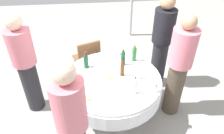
{
  "coord_description": "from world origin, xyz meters",
  "views": [
    {
      "loc": [
        -2.35,
        0.24,
        2.68
      ],
      "look_at": [
        0.0,
        0.0,
        0.93
      ],
      "focal_mm": 34.95,
      "sensor_mm": 36.0,
      "label": 1
    }
  ],
  "objects_px": {
    "plate_east": "(141,66)",
    "person_left": "(25,64)",
    "plate_inner": "(110,80)",
    "bottle_green_north": "(134,53)",
    "wine_glass_near": "(116,48)",
    "bottle_clear_right": "(135,86)",
    "person_right": "(179,67)",
    "chair_mid": "(88,58)",
    "bottle_dark_green_mid": "(123,57)",
    "plate_front": "(87,99)",
    "bottle_clear_near": "(139,71)",
    "wine_glass_north": "(155,86)",
    "bottle_dark_green_outer": "(86,60)",
    "plate_south": "(75,75)",
    "bottle_brown_left": "(122,68)",
    "person_near": "(72,123)",
    "person_outer": "(162,42)",
    "dining_table": "(112,86)"
  },
  "relations": [
    {
      "from": "bottle_clear_right",
      "to": "wine_glass_north",
      "type": "bearing_deg",
      "value": -89.16
    },
    {
      "from": "person_right",
      "to": "chair_mid",
      "type": "relative_size",
      "value": 1.89
    },
    {
      "from": "bottle_brown_left",
      "to": "bottle_clear_right",
      "type": "height_order",
      "value": "bottle_brown_left"
    },
    {
      "from": "plate_east",
      "to": "person_outer",
      "type": "xyz_separation_m",
      "value": [
        0.46,
        -0.43,
        0.13
      ]
    },
    {
      "from": "dining_table",
      "to": "wine_glass_north",
      "type": "height_order",
      "value": "wine_glass_north"
    },
    {
      "from": "person_left",
      "to": "chair_mid",
      "type": "distance_m",
      "value": 1.1
    },
    {
      "from": "bottle_dark_green_outer",
      "to": "bottle_clear_right",
      "type": "bearing_deg",
      "value": -135.66
    },
    {
      "from": "bottle_dark_green_outer",
      "to": "plate_south",
      "type": "height_order",
      "value": "bottle_dark_green_outer"
    },
    {
      "from": "bottle_clear_near",
      "to": "wine_glass_north",
      "type": "xyz_separation_m",
      "value": [
        -0.29,
        -0.15,
        -0.03
      ]
    },
    {
      "from": "plate_east",
      "to": "person_left",
      "type": "xyz_separation_m",
      "value": [
        0.08,
        1.69,
        0.11
      ]
    },
    {
      "from": "dining_table",
      "to": "bottle_dark_green_mid",
      "type": "distance_m",
      "value": 0.46
    },
    {
      "from": "bottle_dark_green_outer",
      "to": "bottle_clear_near",
      "type": "height_order",
      "value": "bottle_clear_near"
    },
    {
      "from": "bottle_clear_near",
      "to": "plate_east",
      "type": "xyz_separation_m",
      "value": [
        0.26,
        -0.1,
        -0.13
      ]
    },
    {
      "from": "bottle_clear_right",
      "to": "plate_east",
      "type": "bearing_deg",
      "value": -20.76
    },
    {
      "from": "plate_front",
      "to": "plate_south",
      "type": "relative_size",
      "value": 1.05
    },
    {
      "from": "bottle_dark_green_outer",
      "to": "bottle_dark_green_mid",
      "type": "height_order",
      "value": "bottle_dark_green_mid"
    },
    {
      "from": "bottle_clear_right",
      "to": "bottle_clear_near",
      "type": "xyz_separation_m",
      "value": [
        0.29,
        -0.11,
        0.01
      ]
    },
    {
      "from": "bottle_clear_near",
      "to": "bottle_dark_green_mid",
      "type": "xyz_separation_m",
      "value": [
        0.34,
        0.17,
        0.0
      ]
    },
    {
      "from": "bottle_clear_right",
      "to": "plate_front",
      "type": "distance_m",
      "value": 0.62
    },
    {
      "from": "bottle_green_north",
      "to": "plate_inner",
      "type": "height_order",
      "value": "bottle_green_north"
    },
    {
      "from": "bottle_green_north",
      "to": "person_left",
      "type": "height_order",
      "value": "person_left"
    },
    {
      "from": "dining_table",
      "to": "bottle_dark_green_outer",
      "type": "distance_m",
      "value": 0.53
    },
    {
      "from": "person_outer",
      "to": "wine_glass_north",
      "type": "bearing_deg",
      "value": -57.69
    },
    {
      "from": "bottle_clear_right",
      "to": "plate_east",
      "type": "height_order",
      "value": "bottle_clear_right"
    },
    {
      "from": "bottle_dark_green_outer",
      "to": "plate_front",
      "type": "relative_size",
      "value": 1.09
    },
    {
      "from": "wine_glass_north",
      "to": "person_right",
      "type": "height_order",
      "value": "person_right"
    },
    {
      "from": "plate_east",
      "to": "plate_south",
      "type": "xyz_separation_m",
      "value": [
        -0.11,
        0.98,
        0.0
      ]
    },
    {
      "from": "bottle_brown_left",
      "to": "bottle_dark_green_mid",
      "type": "height_order",
      "value": "bottle_dark_green_mid"
    },
    {
      "from": "plate_east",
      "to": "person_right",
      "type": "height_order",
      "value": "person_right"
    },
    {
      "from": "bottle_dark_green_mid",
      "to": "person_right",
      "type": "relative_size",
      "value": 0.18
    },
    {
      "from": "bottle_green_north",
      "to": "wine_glass_near",
      "type": "distance_m",
      "value": 0.33
    },
    {
      "from": "person_outer",
      "to": "plate_inner",
      "type": "bearing_deg",
      "value": -88.99
    },
    {
      "from": "bottle_clear_right",
      "to": "bottle_dark_green_mid",
      "type": "bearing_deg",
      "value": 5.24
    },
    {
      "from": "plate_east",
      "to": "wine_glass_near",
      "type": "bearing_deg",
      "value": 41.34
    },
    {
      "from": "bottle_brown_left",
      "to": "person_right",
      "type": "xyz_separation_m",
      "value": [
        -0.04,
        -0.8,
        -0.01
      ]
    },
    {
      "from": "wine_glass_north",
      "to": "plate_east",
      "type": "height_order",
      "value": "wine_glass_north"
    },
    {
      "from": "plate_front",
      "to": "person_outer",
      "type": "bearing_deg",
      "value": -49.4
    },
    {
      "from": "bottle_dark_green_mid",
      "to": "plate_east",
      "type": "xyz_separation_m",
      "value": [
        -0.08,
        -0.27,
        -0.13
      ]
    },
    {
      "from": "bottle_dark_green_outer",
      "to": "bottle_dark_green_mid",
      "type": "xyz_separation_m",
      "value": [
        0.01,
        -0.55,
        0.01
      ]
    },
    {
      "from": "bottle_brown_left",
      "to": "wine_glass_north",
      "type": "height_order",
      "value": "bottle_brown_left"
    },
    {
      "from": "bottle_dark_green_outer",
      "to": "person_left",
      "type": "bearing_deg",
      "value": 89.29
    },
    {
      "from": "plate_east",
      "to": "person_near",
      "type": "relative_size",
      "value": 0.15
    },
    {
      "from": "bottle_dark_green_outer",
      "to": "person_outer",
      "type": "height_order",
      "value": "person_outer"
    },
    {
      "from": "bottle_dark_green_mid",
      "to": "bottle_clear_right",
      "type": "bearing_deg",
      "value": -174.76
    },
    {
      "from": "bottle_clear_near",
      "to": "plate_inner",
      "type": "bearing_deg",
      "value": 90.85
    },
    {
      "from": "plate_front",
      "to": "person_outer",
      "type": "distance_m",
      "value": 1.65
    },
    {
      "from": "plate_inner",
      "to": "bottle_green_north",
      "type": "bearing_deg",
      "value": -42.7
    },
    {
      "from": "bottle_dark_green_mid",
      "to": "person_outer",
      "type": "distance_m",
      "value": 0.79
    },
    {
      "from": "bottle_brown_left",
      "to": "wine_glass_near",
      "type": "distance_m",
      "value": 0.56
    },
    {
      "from": "bottle_dark_green_outer",
      "to": "plate_east",
      "type": "bearing_deg",
      "value": -94.6
    }
  ]
}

